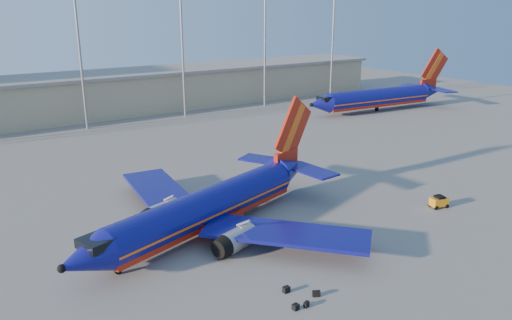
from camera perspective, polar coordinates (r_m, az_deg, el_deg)
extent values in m
plane|color=slate|center=(58.55, -1.16, -4.52)|extent=(220.00, 220.00, 0.00)
cube|color=gray|center=(112.39, -13.22, 7.64)|extent=(120.00, 15.00, 8.00)
cube|color=slate|center=(111.81, -13.36, 9.76)|extent=(122.00, 16.00, 0.60)
cylinder|color=gray|center=(95.25, -19.50, 11.58)|extent=(0.44, 0.44, 28.00)
cylinder|color=gray|center=(102.25, -8.41, 12.66)|extent=(0.44, 0.44, 28.00)
cylinder|color=gray|center=(112.42, 1.03, 13.22)|extent=(0.44, 0.44, 28.00)
cylinder|color=gray|center=(124.99, 8.76, 13.42)|extent=(0.44, 0.44, 28.00)
cylinder|color=navy|center=(49.78, -5.67, -5.33)|extent=(23.53, 10.40, 3.62)
cube|color=#AE1F0E|center=(50.14, -5.64, -6.31)|extent=(23.33, 9.75, 1.27)
cube|color=#F45D14|center=(49.87, -5.66, -5.59)|extent=(23.54, 10.44, 0.22)
cone|color=navy|center=(42.02, -19.12, -10.68)|extent=(5.00, 4.68, 3.62)
cube|color=black|center=(42.20, -17.79, -9.00)|extent=(3.00, 3.13, 0.78)
cone|color=navy|center=(60.04, 3.86, -0.97)|extent=(5.94, 4.97, 3.62)
cube|color=#AE1F0E|center=(59.03, 3.45, 0.07)|extent=(4.09, 1.73, 2.15)
cube|color=#AE1F0E|center=(59.22, 4.28, 3.54)|extent=(6.96, 2.42, 7.82)
cube|color=#F45D14|center=(59.06, 4.17, 3.51)|extent=(4.69, 1.81, 6.13)
cube|color=navy|center=(61.45, 1.11, 0.02)|extent=(5.62, 6.91, 0.22)
cube|color=navy|center=(57.82, 6.35, -1.19)|extent=(3.49, 6.51, 0.22)
cube|color=navy|center=(56.96, -10.86, -3.57)|extent=(6.67, 15.66, 0.34)
cube|color=navy|center=(46.10, 3.46, -8.37)|extent=(13.68, 14.65, 0.34)
cube|color=#AE1F0E|center=(50.62, -5.24, -6.55)|extent=(6.74, 5.39, 0.98)
cylinder|color=gray|center=(53.09, -10.48, -5.85)|extent=(3.98, 3.01, 2.06)
cylinder|color=gray|center=(46.45, -2.07, -9.01)|extent=(3.98, 3.01, 2.06)
cylinder|color=gray|center=(44.43, -15.51, -11.82)|extent=(0.29, 0.29, 1.08)
cylinder|color=black|center=(44.53, -15.49, -12.08)|extent=(0.67, 0.42, 0.63)
cylinder|color=black|center=(53.27, -6.47, -6.42)|extent=(0.95, 0.76, 0.82)
cylinder|color=black|center=(50.07, -2.30, -7.91)|extent=(0.95, 0.76, 0.82)
cylinder|color=navy|center=(111.17, 13.72, 6.94)|extent=(26.16, 6.43, 3.99)
cube|color=#AE1F0E|center=(111.35, 13.69, 6.42)|extent=(26.09, 5.68, 1.40)
cube|color=#F45D14|center=(111.22, 13.71, 6.80)|extent=(26.16, 6.47, 0.24)
cone|color=navy|center=(101.67, 7.30, 6.37)|extent=(4.89, 4.40, 3.99)
cube|color=black|center=(102.31, 7.96, 7.00)|extent=(2.84, 3.04, 0.86)
cone|color=navy|center=(122.18, 19.28, 7.53)|extent=(5.96, 4.51, 3.99)
cube|color=#AE1F0E|center=(121.34, 19.07, 8.19)|extent=(4.57, 1.02, 2.37)
cube|color=#AE1F0E|center=(121.99, 19.73, 9.96)|extent=(7.92, 1.09, 8.61)
cube|color=#F45D14|center=(121.83, 19.66, 9.96)|extent=(5.29, 0.95, 6.75)
cube|color=navy|center=(124.24, 17.93, 8.08)|extent=(4.01, 7.23, 0.24)
cube|color=navy|center=(119.38, 20.47, 7.50)|extent=(5.16, 7.56, 0.24)
cylinder|color=black|center=(111.61, 13.64, 5.71)|extent=(0.82, 0.82, 0.97)
cube|color=orange|center=(59.67, 20.19, -4.50)|extent=(2.12, 1.51, 0.91)
cube|color=black|center=(59.48, 20.24, -4.01)|extent=(1.12, 1.19, 0.32)
cylinder|color=black|center=(59.72, 19.30, -4.84)|extent=(0.50, 0.27, 0.47)
cylinder|color=black|center=(59.02, 19.91, -5.17)|extent=(0.50, 0.27, 0.47)
cylinder|color=black|center=(60.63, 20.37, -4.63)|extent=(0.50, 0.27, 0.47)
cylinder|color=black|center=(59.94, 20.99, -4.95)|extent=(0.50, 0.27, 0.47)
cube|color=black|center=(38.73, 4.55, -16.39)|extent=(0.51, 0.47, 0.44)
cube|color=black|center=(39.09, 5.78, -16.09)|extent=(0.55, 0.42, 0.43)
cube|color=black|center=(40.37, 6.90, -14.92)|extent=(0.68, 0.54, 0.47)
cube|color=black|center=(40.66, 3.48, -14.55)|extent=(0.53, 0.41, 0.49)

